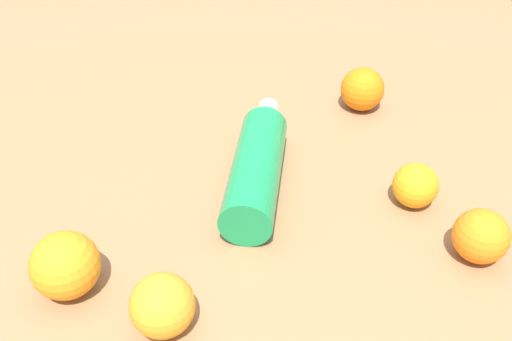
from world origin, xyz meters
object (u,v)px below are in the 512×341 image
object	(u,v)px
water_bottle	(258,161)
orange_2	(162,305)
orange_0	(415,185)
orange_3	(65,265)
orange_1	(481,236)
orange_4	(362,89)

from	to	relation	value
water_bottle	orange_2	bearing A→B (deg)	165.13
orange_0	orange_3	world-z (taller)	orange_3
water_bottle	orange_3	bearing A→B (deg)	139.68
orange_2	orange_3	world-z (taller)	orange_3
water_bottle	orange_3	distance (m)	0.31
water_bottle	orange_2	distance (m)	0.29
water_bottle	orange_1	size ratio (longest dim) A/B	3.88
orange_2	orange_1	bearing A→B (deg)	78.24
orange_0	orange_2	distance (m)	0.39
orange_0	orange_3	xyz separation A→B (m)	(-0.07, -0.47, 0.01)
orange_2	orange_4	xyz separation A→B (m)	(-0.29, 0.48, 0.00)
water_bottle	orange_3	world-z (taller)	orange_3
orange_4	orange_0	bearing A→B (deg)	-19.75
orange_1	orange_3	xyz separation A→B (m)	(-0.19, -0.48, 0.01)
orange_3	orange_2	bearing A→B (deg)	37.94
orange_2	orange_0	bearing A→B (deg)	95.49
orange_0	orange_1	distance (m)	0.12
orange_1	orange_3	size ratio (longest dim) A/B	0.86
orange_1	orange_3	distance (m)	0.51
orange_2	orange_3	size ratio (longest dim) A/B	0.89
orange_1	orange_2	world-z (taller)	orange_2
orange_1	orange_4	size ratio (longest dim) A/B	0.92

